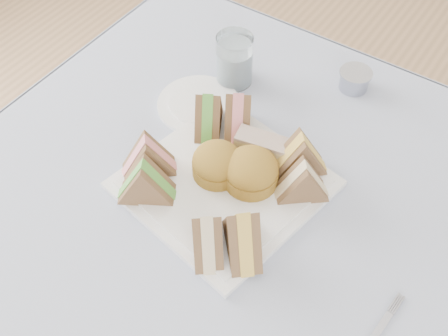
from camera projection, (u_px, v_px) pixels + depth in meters
The scene contains 17 objects.
table at pixel (231, 320), 1.20m from camera, with size 0.90×0.90×0.74m, color brown.
tablecloth at pixel (233, 224), 0.91m from camera, with size 1.02×1.02×0.01m, color silver.
serving_plate at pixel (224, 184), 0.95m from camera, with size 0.30×0.30×0.01m, color white.
sandwich_fl_a at pixel (148, 155), 0.93m from camera, with size 0.09×0.04×0.08m, color brown, non-canonical shape.
sandwich_fl_b at pixel (145, 180), 0.90m from camera, with size 0.10×0.04×0.08m, color brown, non-canonical shape.
sandwich_fr_a at pixel (243, 231), 0.83m from camera, with size 0.10×0.05×0.09m, color brown, non-canonical shape.
sandwich_fr_b at pixel (207, 233), 0.84m from camera, with size 0.09×0.04×0.08m, color brown, non-canonical shape.
sandwich_bl_a at pixel (208, 111), 1.00m from camera, with size 0.09×0.04×0.08m, color brown, non-canonical shape.
sandwich_bl_b at pixel (238, 111), 1.00m from camera, with size 0.10×0.04×0.08m, color brown, non-canonical shape.
sandwich_br_a at pixel (303, 179), 0.90m from camera, with size 0.09×0.04×0.08m, color brown, non-canonical shape.
sandwich_br_b at pixel (300, 153), 0.93m from camera, with size 0.10×0.05×0.09m, color brown, non-canonical shape.
scone_left at pixel (217, 163), 0.94m from camera, with size 0.09×0.09×0.06m, color #A97B26.
scone_right at pixel (251, 171), 0.93m from camera, with size 0.09×0.09×0.06m, color #A97B26.
pastry_slice at pixel (262, 147), 0.97m from camera, with size 0.09×0.04×0.04m, color #E1C07B.
side_plate at pixel (199, 104), 1.08m from camera, with size 0.16×0.16×0.01m, color white.
water_glass at pixel (234, 60), 1.09m from camera, with size 0.07×0.07×0.11m, color white.
tea_strainer at pixel (354, 81), 1.10m from camera, with size 0.06×0.06×0.04m, color #A1A4B3.
Camera 1 is at (0.27, -0.43, 1.51)m, focal length 45.00 mm.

